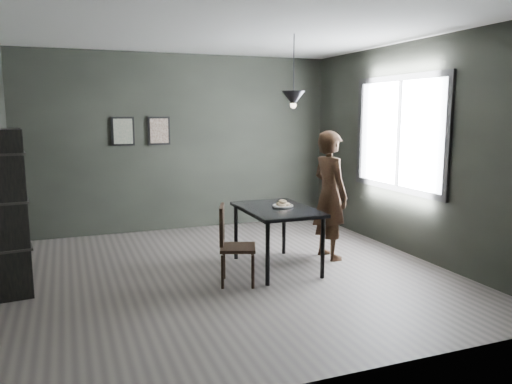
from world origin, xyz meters
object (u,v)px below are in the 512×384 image
object	(u,v)px
cafe_table	(277,214)
wood_chair	(231,240)
woman	(330,195)
shelf_unit	(9,213)
pendant_lamp	(293,99)
white_plate	(283,206)

from	to	relation	value
cafe_table	wood_chair	world-z (taller)	wood_chair
woman	wood_chair	world-z (taller)	woman
shelf_unit	pendant_lamp	xyz separation A→B (m)	(3.17, -0.12, 1.19)
cafe_table	pendant_lamp	size ratio (longest dim) A/B	1.39
cafe_table	pendant_lamp	bearing A→B (deg)	21.80
white_plate	cafe_table	bearing A→B (deg)	-162.49
cafe_table	pendant_lamp	xyz separation A→B (m)	(0.25, 0.10, 1.38)
white_plate	shelf_unit	bearing A→B (deg)	176.40
cafe_table	woman	size ratio (longest dim) A/B	0.72
white_plate	shelf_unit	xyz separation A→B (m)	(-3.01, 0.19, 0.11)
cafe_table	shelf_unit	distance (m)	2.93
woman	shelf_unit	world-z (taller)	shelf_unit
wood_chair	pendant_lamp	world-z (taller)	pendant_lamp
white_plate	pendant_lamp	size ratio (longest dim) A/B	0.27
wood_chair	shelf_unit	distance (m)	2.32
woman	wood_chair	size ratio (longest dim) A/B	1.88
cafe_table	wood_chair	xyz separation A→B (m)	(-0.70, -0.34, -0.17)
cafe_table	wood_chair	bearing A→B (deg)	-154.09
pendant_lamp	cafe_table	bearing A→B (deg)	-158.20
wood_chair	white_plate	bearing A→B (deg)	45.11
pendant_lamp	wood_chair	bearing A→B (deg)	-155.15
wood_chair	pendant_lamp	size ratio (longest dim) A/B	1.02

